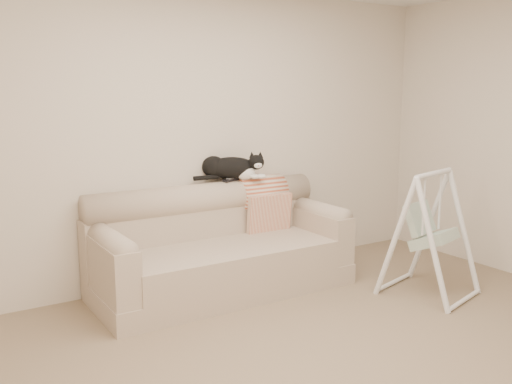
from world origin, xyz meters
TOP-DOWN VIEW (x-y plane):
  - ground_plane at (0.00, 0.00)m, footprint 5.00×5.00m
  - room_shell at (0.00, 0.00)m, footprint 5.04×4.04m
  - sofa at (-0.05, 1.62)m, footprint 2.20×0.93m
  - remote_a at (0.22, 1.87)m, footprint 0.19×0.10m
  - remote_b at (0.46, 1.84)m, footprint 0.17×0.05m
  - tuxedo_cat at (0.23, 1.88)m, footprint 0.65×0.45m
  - throw_blanket at (0.53, 1.84)m, footprint 0.45×0.38m
  - baby_swing at (1.40, 0.57)m, footprint 0.80×0.83m

SIDE VIEW (x-z plane):
  - ground_plane at x=0.00m, z-range 0.00..0.00m
  - sofa at x=-0.05m, z-range -0.10..0.80m
  - baby_swing at x=1.40m, z-range 0.00..1.06m
  - throw_blanket at x=0.53m, z-range 0.44..1.01m
  - remote_b at x=0.46m, z-range 0.90..0.92m
  - remote_a at x=0.22m, z-range 0.90..0.92m
  - tuxedo_cat at x=0.23m, z-range 0.89..1.15m
  - room_shell at x=0.00m, z-range 0.23..2.83m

